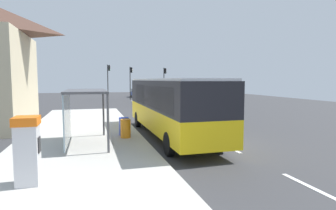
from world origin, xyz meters
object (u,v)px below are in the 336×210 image
Objects in this scene: ticket_machine at (28,150)px; traffic_light_far_side at (108,77)px; recycling_bin_blue at (124,126)px; bus_shelter at (79,103)px; sedan_far at (147,96)px; bus at (170,104)px; sedan_near at (136,93)px; traffic_light_median at (131,78)px; traffic_light_near_side at (165,79)px; recycling_bin_orange at (126,128)px; white_van at (155,94)px.

traffic_light_far_side reaches higher than ticket_machine.
bus_shelter is at bearing -143.32° from recycling_bin_blue.
sedan_far is at bearing 76.20° from recycling_bin_blue.
bus is 2.77m from recycling_bin_blue.
traffic_light_median reaches higher than sedan_near.
bus_shelter reaches higher than recycling_bin_blue.
ticket_machine reaches higher than recycling_bin_blue.
sedan_near is at bearing 79.73° from recycling_bin_blue.
bus_shelter is (-8.71, -37.54, 1.31)m from sedan_near.
traffic_light_near_side is (13.18, 34.56, 2.17)m from ticket_machine.
traffic_light_near_side reaches higher than recycling_bin_blue.
sedan_far is 27.23m from recycling_bin_blue.
traffic_light_far_side is (-1.39, 29.17, 1.74)m from bus.
sedan_near is 4.65× the size of recycling_bin_orange.
sedan_far is 6.54m from traffic_light_far_side.
ticket_machine is 2.04× the size of recycling_bin_orange.
traffic_light_far_side is at bearing -167.13° from traffic_light_median.
traffic_light_median reaches higher than recycling_bin_blue.
recycling_bin_blue is (-6.50, -26.44, -0.14)m from sedan_far.
sedan_near is 8.84m from traffic_light_near_side.
sedan_near is at bearing 89.63° from white_van.
traffic_light_near_side reaches higher than ticket_machine.
white_van is 23.60m from bus_shelter.
sedan_far is 0.89× the size of traffic_light_near_side.
sedan_far is 29.44m from bus_shelter.
bus is at bearing -104.26° from traffic_light_near_side.
sedan_near is at bearing 79.93° from recycling_bin_orange.
sedan_near is at bearing 89.98° from sedan_far.
traffic_light_far_side reaches higher than bus.
ticket_machine is 5.10m from bus_shelter.
ticket_machine is at bearing -110.22° from white_van.
white_van reaches higher than ticket_machine.
recycling_bin_orange is (-6.50, -36.59, -0.14)m from sedan_near.
traffic_light_near_side is at bearing 68.15° from bus_shelter.
sedan_near is 0.81× the size of traffic_light_far_side.
ticket_machine reaches higher than sedan_near.
white_van is 8.65m from traffic_light_near_side.
recycling_bin_orange is 0.19× the size of traffic_light_near_side.
recycling_bin_orange is at bearing -98.61° from traffic_light_median.
ticket_machine is (-9.98, -42.39, 0.38)m from sedan_near.
recycling_bin_blue is 3.11m from bus_shelter.
sedan_near is 0.99× the size of sedan_far.
recycling_bin_orange is (3.48, 5.80, -0.52)m from ticket_machine.
recycling_bin_blue is at bearing 61.87° from ticket_machine.
bus_shelter is at bearing -107.23° from sedan_far.
bus_shelter is (-8.71, -28.09, 1.31)m from sedan_far.
traffic_light_near_side is (3.30, 7.74, 2.00)m from white_van.
traffic_light_far_side is 30.71m from bus_shelter.
traffic_light_far_side is (-5.41, -7.04, 2.79)m from sedan_near.
recycling_bin_blue is (0.00, 0.70, 0.00)m from recycling_bin_orange.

